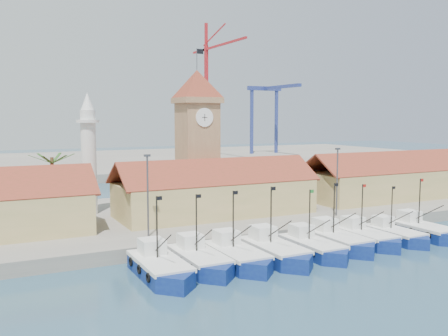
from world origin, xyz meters
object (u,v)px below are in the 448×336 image
boat_4 (314,248)px  clock_tower (197,135)px  boat_0 (161,269)px  minaret (89,153)px

boat_4 → clock_tower: 26.62m
boat_0 → clock_tower: bearing=59.5°
boat_0 → boat_4: size_ratio=1.07×
boat_0 → boat_4: (16.95, -0.12, -0.05)m
boat_0 → minaret: size_ratio=0.63×
clock_tower → minaret: clock_tower is taller
boat_4 → minaret: (-17.92, 25.98, 8.98)m
boat_4 → minaret: bearing=124.6°
boat_0 → clock_tower: 29.83m
boat_4 → clock_tower: bearing=96.9°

